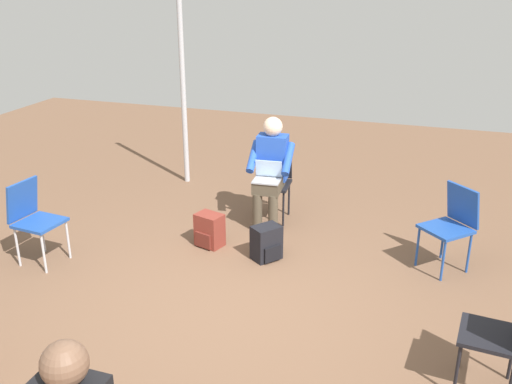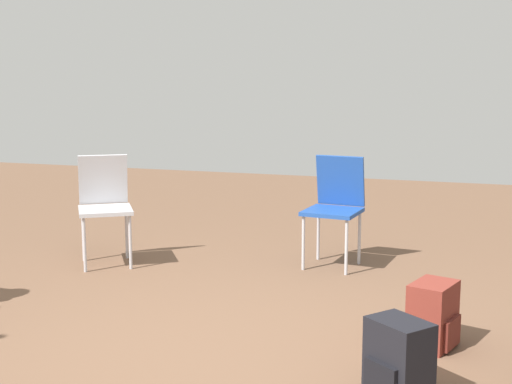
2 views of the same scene
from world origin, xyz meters
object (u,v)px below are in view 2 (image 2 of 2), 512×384
at_px(chair_southeast, 105,201).
at_px(backpack_near_laptop_user, 432,319).
at_px(chair_south, 335,202).
at_px(backpack_by_empty_chair, 399,363).

bearing_deg(chair_southeast, backpack_near_laptop_user, 125.56).
bearing_deg(chair_southeast, chair_south, 163.05).
bearing_deg(backpack_by_empty_chair, backpack_near_laptop_user, -98.57).
height_order(chair_south, backpack_by_empty_chair, chair_south).
bearing_deg(backpack_by_empty_chair, chair_southeast, -34.02).
height_order(backpack_near_laptop_user, backpack_by_empty_chair, same).
bearing_deg(backpack_by_empty_chair, chair_south, -70.77).
height_order(chair_southeast, chair_south, same).
xyz_separation_m(chair_southeast, backpack_near_laptop_user, (-2.59, 1.02, -0.34)).
distance_m(chair_south, backpack_by_empty_chair, 2.34).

